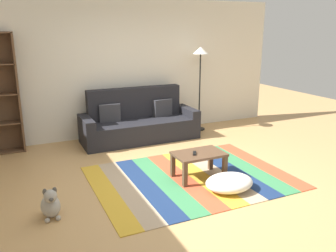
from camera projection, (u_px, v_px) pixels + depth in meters
name	position (u px, v px, depth m)	size (l,w,h in m)	color
ground_plane	(181.00, 178.00, 5.12)	(14.00, 14.00, 0.00)	tan
back_wall	(124.00, 68.00, 6.99)	(6.80, 0.10, 2.70)	silver
rug	(191.00, 177.00, 5.13)	(2.81, 2.09, 0.01)	gold
couch	(139.00, 123.00, 6.84)	(2.26, 0.80, 1.00)	black
coffee_table	(199.00, 158.00, 5.04)	(0.73, 0.47, 0.38)	#513826
pouf	(229.00, 183.00, 4.69)	(0.67, 0.52, 0.22)	white
dog	(51.00, 204.00, 4.02)	(0.22, 0.35, 0.40)	#9E998E
standing_lamp	(200.00, 61.00, 7.20)	(0.32, 0.32, 1.76)	black
tv_remote	(194.00, 153.00, 4.97)	(0.04, 0.15, 0.02)	black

